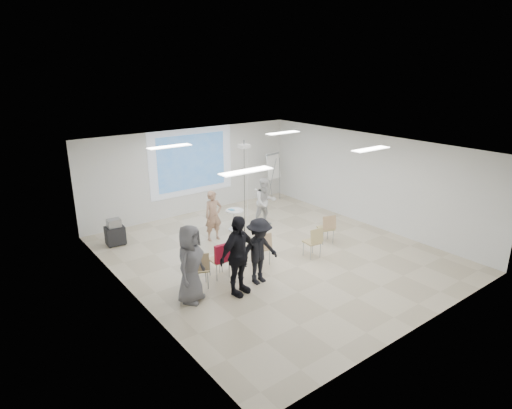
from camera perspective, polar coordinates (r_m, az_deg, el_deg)
floor at (r=12.11m, az=2.31°, el=-6.80°), size 8.00×9.00×0.10m
ceiling at (r=11.17m, az=2.51°, el=7.78°), size 8.00×9.00×0.10m
wall_back at (r=15.19m, az=-8.61°, el=4.41°), size 8.00×0.10×3.00m
wall_left at (r=9.63m, az=-16.58°, el=-4.31°), size 0.10×9.00×3.00m
wall_right at (r=14.37m, az=14.98°, el=3.20°), size 0.10×9.00×3.00m
projection_halo at (r=15.06m, az=-8.55°, el=5.66°), size 3.20×0.01×2.30m
projection_image at (r=15.05m, az=-8.53°, el=5.65°), size 2.60×0.01×1.90m
pedestal_table at (r=13.63m, az=-2.87°, el=-1.90°), size 0.59×0.59×0.70m
player_left at (r=12.79m, az=-5.72°, el=-1.06°), size 0.66×0.47×1.73m
player_right at (r=13.91m, az=1.23°, el=0.67°), size 0.98×0.86×1.76m
controller_left at (r=13.00m, az=-5.66°, el=0.53°), size 0.05×0.14×0.04m
controller_right at (r=13.90m, az=0.02°, el=1.99°), size 0.07×0.13×0.04m
chair_far_left at (r=10.19m, az=-7.55°, el=-8.25°), size 0.58×0.60×0.93m
chair_left_mid at (r=10.61m, az=-4.72°, el=-7.06°), size 0.45×0.49×0.93m
chair_left_inner at (r=10.79m, az=-3.31°, el=-6.62°), size 0.51×0.53×0.92m
chair_center at (r=11.23m, az=0.82°, el=-5.55°), size 0.49×0.52×0.92m
chair_right_inner at (r=11.76m, az=7.73°, el=-4.73°), size 0.45×0.48×0.87m
chair_right_far at (r=12.75m, az=9.47°, el=-2.91°), size 0.53×0.56×0.89m
red_jacket at (r=10.43m, az=-4.31°, el=-6.48°), size 0.48×0.13×0.46m
laptop at (r=10.87m, az=-3.66°, el=-6.71°), size 0.38×0.30×0.03m
audience_left at (r=9.67m, az=-2.44°, el=-6.10°), size 1.41×1.04×2.18m
audience_mid at (r=10.20m, az=0.44°, el=-5.67°), size 1.24×0.72×1.87m
audience_outer at (r=9.52m, az=-8.79°, el=-7.26°), size 1.18×1.08×2.01m
flipchart_easel at (r=16.23m, az=2.33°, el=5.10°), size 0.81×0.62×1.89m
av_cart at (r=13.20m, az=-18.29°, el=-3.63°), size 0.55×0.46×0.79m
ceiling_projector at (r=12.45m, az=-1.57°, el=7.18°), size 0.30×0.25×3.00m
fluor_panel_nw at (r=11.78m, az=-11.45°, el=7.59°), size 1.20×0.30×0.02m
fluor_panel_ne at (r=13.96m, az=3.61°, el=9.52°), size 1.20×0.30×0.02m
fluor_panel_sw at (r=8.82m, az=-1.31°, el=4.46°), size 1.20×0.30×0.02m
fluor_panel_se at (r=11.58m, az=15.06°, el=7.15°), size 1.20×0.30×0.02m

